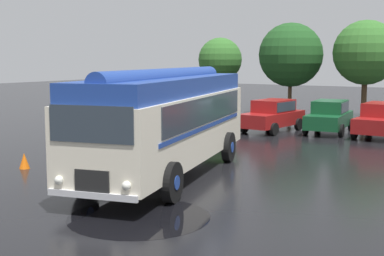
{
  "coord_description": "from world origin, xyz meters",
  "views": [
    {
      "loc": [
        9.52,
        -13.99,
        3.79
      ],
      "look_at": [
        -0.23,
        1.65,
        1.4
      ],
      "focal_mm": 50.0,
      "sensor_mm": 36.0,
      "label": 1
    }
  ],
  "objects_px": {
    "car_mid_right": "(381,120)",
    "traffic_cone": "(24,161)",
    "car_near_left": "(272,115)",
    "vintage_bus": "(167,118)",
    "car_mid_left": "(329,116)"
  },
  "relations": [
    {
      "from": "car_near_left",
      "to": "traffic_cone",
      "type": "distance_m",
      "value": 13.94
    },
    {
      "from": "traffic_cone",
      "to": "car_mid_left",
      "type": "bearing_deg",
      "value": 67.13
    },
    {
      "from": "vintage_bus",
      "to": "car_mid_right",
      "type": "relative_size",
      "value": 2.45
    },
    {
      "from": "vintage_bus",
      "to": "car_mid_left",
      "type": "height_order",
      "value": "vintage_bus"
    },
    {
      "from": "car_near_left",
      "to": "car_mid_right",
      "type": "height_order",
      "value": "same"
    },
    {
      "from": "car_mid_left",
      "to": "traffic_cone",
      "type": "relative_size",
      "value": 7.9
    },
    {
      "from": "vintage_bus",
      "to": "car_mid_right",
      "type": "bearing_deg",
      "value": 73.05
    },
    {
      "from": "car_near_left",
      "to": "vintage_bus",
      "type": "bearing_deg",
      "value": -83.17
    },
    {
      "from": "car_mid_left",
      "to": "traffic_cone",
      "type": "height_order",
      "value": "car_mid_left"
    },
    {
      "from": "car_near_left",
      "to": "traffic_cone",
      "type": "xyz_separation_m",
      "value": [
        -3.45,
        -13.49,
        -0.57
      ]
    },
    {
      "from": "car_near_left",
      "to": "traffic_cone",
      "type": "bearing_deg",
      "value": -104.34
    },
    {
      "from": "vintage_bus",
      "to": "car_mid_right",
      "type": "height_order",
      "value": "vintage_bus"
    },
    {
      "from": "car_mid_right",
      "to": "traffic_cone",
      "type": "bearing_deg",
      "value": -121.14
    },
    {
      "from": "car_near_left",
      "to": "car_mid_right",
      "type": "bearing_deg",
      "value": 10.41
    },
    {
      "from": "car_near_left",
      "to": "car_mid_left",
      "type": "xyz_separation_m",
      "value": [
        2.7,
        1.08,
        0.0
      ]
    }
  ]
}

